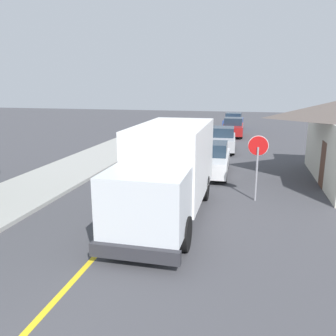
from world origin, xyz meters
TOP-DOWN VIEW (x-y plane):
  - centre_line_yellow at (0.00, 10.00)m, footprint 0.16×56.00m
  - box_truck at (1.24, 9.64)m, footprint 2.43×7.19m
  - parked_car_near at (2.07, 15.81)m, footprint 1.91×4.44m
  - parked_car_mid at (2.10, 22.62)m, footprint 2.00×4.48m
  - parked_car_far at (2.47, 30.04)m, footprint 1.89×4.43m
  - parked_car_furthest at (2.24, 35.64)m, footprint 2.01×4.48m
  - stop_sign at (4.31, 12.01)m, footprint 0.80×0.10m

SIDE VIEW (x-z plane):
  - centre_line_yellow at x=0.00m, z-range 0.00..0.01m
  - parked_car_near at x=2.07m, z-range -0.04..1.63m
  - parked_car_mid at x=2.10m, z-range -0.04..1.63m
  - parked_car_far at x=2.47m, z-range -0.04..1.63m
  - parked_car_furthest at x=2.24m, z-range -0.04..1.63m
  - box_truck at x=1.24m, z-range 0.17..3.37m
  - stop_sign at x=4.31m, z-range 0.53..3.18m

